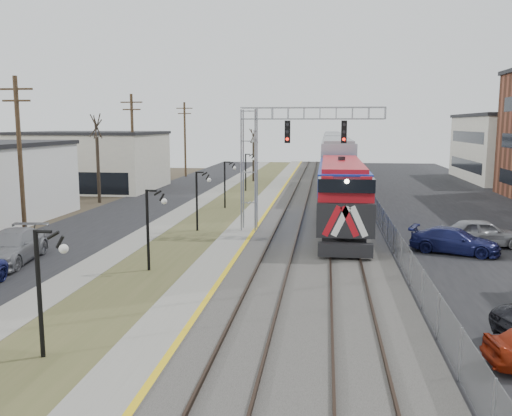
# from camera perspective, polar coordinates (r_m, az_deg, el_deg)

# --- Properties ---
(street_west) EXTENTS (7.00, 120.00, 0.04)m
(street_west) POSITION_cam_1_polar(r_m,az_deg,el_deg) (45.13, -13.40, -0.42)
(street_west) COLOR black
(street_west) RESTS_ON ground
(sidewalk) EXTENTS (2.00, 120.00, 0.08)m
(sidewalk) POSITION_cam_1_polar(r_m,az_deg,el_deg) (43.75, -7.88, -0.53)
(sidewalk) COLOR gray
(sidewalk) RESTS_ON ground
(grass_median) EXTENTS (4.00, 120.00, 0.06)m
(grass_median) POSITION_cam_1_polar(r_m,az_deg,el_deg) (43.06, -4.02, -0.63)
(grass_median) COLOR #494D29
(grass_median) RESTS_ON ground
(platform) EXTENTS (2.00, 120.00, 0.24)m
(platform) POSITION_cam_1_polar(r_m,az_deg,el_deg) (42.56, -0.06, -0.59)
(platform) COLOR gray
(platform) RESTS_ON ground
(ballast_bed) EXTENTS (8.00, 120.00, 0.20)m
(ballast_bed) POSITION_cam_1_polar(r_m,az_deg,el_deg) (42.22, 6.68, -0.76)
(ballast_bed) COLOR #595651
(ballast_bed) RESTS_ON ground
(parking_lot) EXTENTS (16.00, 120.00, 0.04)m
(parking_lot) POSITION_cam_1_polar(r_m,az_deg,el_deg) (43.78, 22.59, -1.14)
(parking_lot) COLOR black
(parking_lot) RESTS_ON ground
(platform_edge) EXTENTS (0.24, 120.00, 0.01)m
(platform_edge) POSITION_cam_1_polar(r_m,az_deg,el_deg) (42.44, 1.12, -0.45)
(platform_edge) COLOR gold
(platform_edge) RESTS_ON platform
(track_near) EXTENTS (1.58, 120.00, 0.15)m
(track_near) POSITION_cam_1_polar(r_m,az_deg,el_deg) (42.26, 3.98, -0.47)
(track_near) COLOR #2D2119
(track_near) RESTS_ON ballast_bed
(track_far) EXTENTS (1.58, 120.00, 0.15)m
(track_far) POSITION_cam_1_polar(r_m,az_deg,el_deg) (42.20, 8.72, -0.56)
(track_far) COLOR #2D2119
(track_far) RESTS_ON ballast_bed
(train) EXTENTS (3.00, 85.85, 5.33)m
(train) POSITION_cam_1_polar(r_m,az_deg,el_deg) (71.96, 8.25, 5.40)
(train) COLOR #132DA1
(train) RESTS_ON ground
(signal_gantry) EXTENTS (9.00, 1.07, 8.15)m
(signal_gantry) POSITION_cam_1_polar(r_m,az_deg,el_deg) (34.81, 2.08, 6.36)
(signal_gantry) COLOR gray
(signal_gantry) RESTS_ON ground
(lampposts) EXTENTS (0.14, 62.14, 4.00)m
(lampposts) POSITION_cam_1_polar(r_m,az_deg,el_deg) (26.79, -11.13, -2.26)
(lampposts) COLOR black
(lampposts) RESTS_ON ground
(utility_poles) EXTENTS (0.28, 80.28, 10.00)m
(utility_poles) POSITION_cam_1_polar(r_m,az_deg,el_deg) (36.93, -23.58, 4.87)
(utility_poles) COLOR #4C3823
(utility_poles) RESTS_ON ground
(fence) EXTENTS (0.04, 120.00, 1.60)m
(fence) POSITION_cam_1_polar(r_m,az_deg,el_deg) (42.27, 12.40, 0.07)
(fence) COLOR gray
(fence) RESTS_ON ground
(bare_trees) EXTENTS (12.30, 42.30, 5.95)m
(bare_trees) POSITION_cam_1_polar(r_m,az_deg,el_deg) (48.85, -13.17, 3.44)
(bare_trees) COLOR #382D23
(bare_trees) RESTS_ON ground
(car_lot_d) EXTENTS (5.14, 3.49, 1.38)m
(car_lot_d) POSITION_cam_1_polar(r_m,az_deg,el_deg) (31.77, 20.17, -3.32)
(car_lot_d) COLOR #161A4E
(car_lot_d) RESTS_ON ground
(car_lot_e) EXTENTS (4.76, 2.05, 1.60)m
(car_lot_e) POSITION_cam_1_polar(r_m,az_deg,el_deg) (34.09, 22.74, -2.48)
(car_lot_e) COLOR gray
(car_lot_e) RESTS_ON ground
(car_street_b) EXTENTS (3.08, 5.93, 1.64)m
(car_street_b) POSITION_cam_1_polar(r_m,az_deg,el_deg) (30.49, -24.39, -3.81)
(car_street_b) COLOR gray
(car_street_b) RESTS_ON ground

